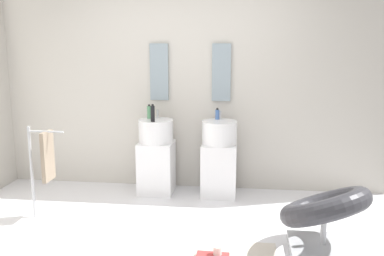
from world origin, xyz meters
TOP-DOWN VIEW (x-y plane):
  - ground_plane at (0.00, 0.00)m, footprint 4.80×3.60m
  - rear_partition at (0.00, 1.65)m, footprint 4.80×0.10m
  - pedestal_sink_left at (-0.37, 1.33)m, footprint 0.40×0.40m
  - pedestal_sink_right at (0.37, 1.33)m, footprint 0.40×0.40m
  - vanity_mirror_left at (-0.37, 1.58)m, footprint 0.22×0.03m
  - vanity_mirror_right at (0.37, 1.58)m, footprint 0.22×0.03m
  - lounge_chair at (1.34, 0.06)m, footprint 1.10×1.10m
  - towel_rack at (-1.31, 0.45)m, footprint 0.37×0.22m
  - coffee_mug at (0.45, -0.21)m, footprint 0.07×0.07m
  - soap_bottle_black at (-0.38, 1.20)m, footprint 0.05×0.05m
  - soap_bottle_blue at (0.34, 1.44)m, footprint 0.05×0.05m
  - soap_bottle_green at (-0.46, 1.40)m, footprint 0.05×0.05m

SIDE VIEW (x-z plane):
  - ground_plane at x=0.00m, z-range -0.04..0.00m
  - coffee_mug at x=0.45m, z-range 0.01..0.12m
  - lounge_chair at x=1.34m, z-range 0.03..0.67m
  - pedestal_sink_left at x=-0.37m, z-range -0.05..0.93m
  - pedestal_sink_right at x=0.37m, z-range -0.05..0.93m
  - towel_rack at x=-1.31m, z-range 0.15..1.10m
  - soap_bottle_blue at x=0.34m, z-range 0.88..1.01m
  - soap_bottle_green at x=-0.46m, z-range 0.88..1.04m
  - soap_bottle_black at x=-0.38m, z-range 0.88..1.08m
  - rear_partition at x=0.00m, z-range 0.00..2.60m
  - vanity_mirror_left at x=-0.37m, z-range 1.08..1.75m
  - vanity_mirror_right at x=0.37m, z-range 1.08..1.75m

